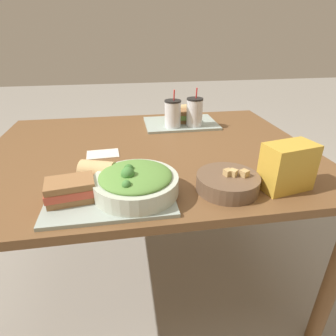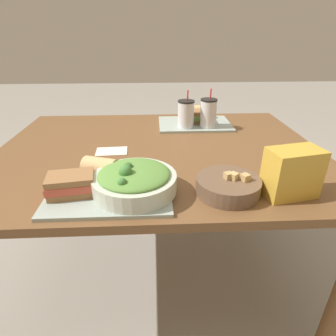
# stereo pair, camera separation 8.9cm
# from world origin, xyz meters

# --- Properties ---
(ground_plane) EXTENTS (12.00, 12.00, 0.00)m
(ground_plane) POSITION_xyz_m (0.00, 0.00, 0.00)
(ground_plane) COLOR gray
(dining_table) EXTENTS (1.39, 1.07, 0.73)m
(dining_table) POSITION_xyz_m (0.00, 0.00, 0.65)
(dining_table) COLOR brown
(dining_table) RESTS_ON ground_plane
(tray_near) EXTENTS (0.38, 0.27, 0.01)m
(tray_near) POSITION_xyz_m (-0.16, -0.37, 0.74)
(tray_near) COLOR #99A89E
(tray_near) RESTS_ON dining_table
(tray_far) EXTENTS (0.38, 0.27, 0.01)m
(tray_far) POSITION_xyz_m (0.20, 0.32, 0.74)
(tray_far) COLOR #99A89E
(tray_far) RESTS_ON dining_table
(salad_bowl) EXTENTS (0.26, 0.26, 0.10)m
(salad_bowl) POSITION_xyz_m (-0.08, -0.38, 0.78)
(salad_bowl) COLOR beige
(salad_bowl) RESTS_ON tray_near
(soup_bowl) EXTENTS (0.20, 0.20, 0.07)m
(soup_bowl) POSITION_xyz_m (0.21, -0.38, 0.76)
(soup_bowl) COLOR brown
(soup_bowl) RESTS_ON dining_table
(sandwich_near) EXTENTS (0.15, 0.11, 0.06)m
(sandwich_near) POSITION_xyz_m (-0.27, -0.38, 0.78)
(sandwich_near) COLOR olive
(sandwich_near) RESTS_ON tray_near
(baguette_near) EXTENTS (0.13, 0.11, 0.07)m
(baguette_near) POSITION_xyz_m (-0.20, -0.28, 0.78)
(baguette_near) COLOR tan
(baguette_near) RESTS_ON tray_near
(sandwich_far) EXTENTS (0.14, 0.10, 0.06)m
(sandwich_far) POSITION_xyz_m (0.20, 0.33, 0.78)
(sandwich_far) COLOR olive
(sandwich_far) RESTS_ON tray_far
(baguette_far) EXTENTS (0.10, 0.09, 0.07)m
(baguette_far) POSITION_xyz_m (0.24, 0.41, 0.78)
(baguette_far) COLOR tan
(baguette_far) RESTS_ON tray_far
(drink_cup_dark) EXTENTS (0.08, 0.08, 0.19)m
(drink_cup_dark) POSITION_xyz_m (0.14, 0.25, 0.81)
(drink_cup_dark) COLOR silver
(drink_cup_dark) RESTS_ON tray_far
(drink_cup_red) EXTENTS (0.08, 0.08, 0.19)m
(drink_cup_red) POSITION_xyz_m (0.26, 0.25, 0.81)
(drink_cup_red) COLOR silver
(drink_cup_red) RESTS_ON tray_far
(chip_bag) EXTENTS (0.17, 0.12, 0.15)m
(chip_bag) POSITION_xyz_m (0.40, -0.40, 0.81)
(chip_bag) COLOR gold
(chip_bag) RESTS_ON dining_table
(napkin_folded) EXTENTS (0.14, 0.10, 0.00)m
(napkin_folded) POSITION_xyz_m (-0.20, -0.03, 0.73)
(napkin_folded) COLOR silver
(napkin_folded) RESTS_ON dining_table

